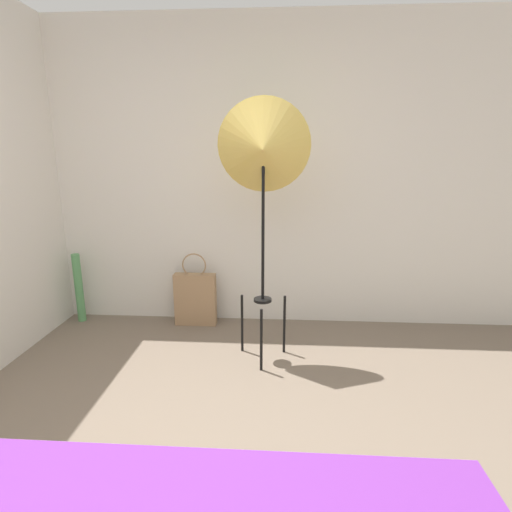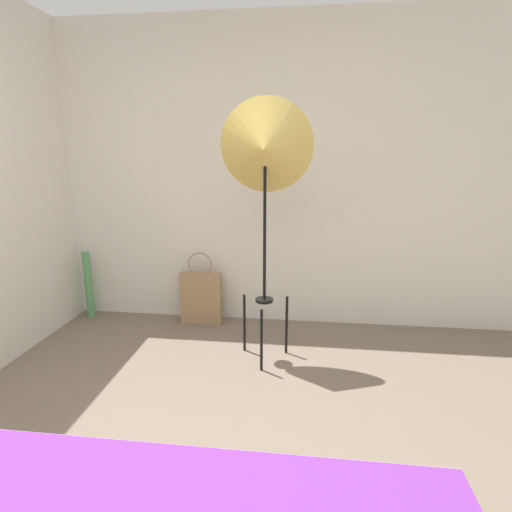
{
  "view_description": "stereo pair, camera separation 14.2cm",
  "coord_description": "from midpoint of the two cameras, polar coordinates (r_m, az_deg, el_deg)",
  "views": [
    {
      "loc": [
        0.5,
        -1.04,
        1.48
      ],
      "look_at": [
        0.34,
        1.48,
        0.84
      ],
      "focal_mm": 28.0,
      "sensor_mm": 36.0,
      "label": 1
    },
    {
      "loc": [
        0.64,
        -1.03,
        1.48
      ],
      "look_at": [
        0.34,
        1.48,
        0.84
      ],
      "focal_mm": 28.0,
      "sensor_mm": 36.0,
      "label": 2
    }
  ],
  "objects": [
    {
      "name": "paper_roll",
      "position": [
        4.0,
        -21.86,
        -3.86
      ],
      "size": [
        0.07,
        0.07,
        0.63
      ],
      "color": "#56995B",
      "rests_on": "ground_plane"
    },
    {
      "name": "tote_bag",
      "position": [
        3.63,
        -6.74,
        -5.88
      ],
      "size": [
        0.37,
        0.1,
        0.66
      ],
      "color": "#9E7A56",
      "rests_on": "ground_plane"
    },
    {
      "name": "photo_umbrella",
      "position": [
        2.74,
        2.84,
        14.9
      ],
      "size": [
        0.65,
        0.35,
        1.87
      ],
      "color": "black",
      "rests_on": "ground_plane"
    },
    {
      "name": "wall_back",
      "position": [
        3.54,
        -2.43,
        11.19
      ],
      "size": [
        8.0,
        0.05,
        2.6
      ],
      "color": "silver",
      "rests_on": "ground_plane"
    }
  ]
}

